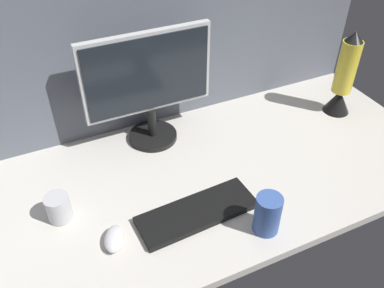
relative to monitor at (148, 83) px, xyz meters
The scene contains 8 objects.
ground_plane 35.80cm from the monitor, 79.27° to the right, with size 180.00×80.00×3.00cm, color beige.
cubicle_wall_back 21.06cm from the monitor, 68.93° to the left, with size 180.00×5.00×79.82cm.
monitor is the anchor object (origin of this frame).
keyboard 47.72cm from the monitor, 91.62° to the right, with size 37.00×13.00×2.00cm, color black.
mouse 54.35cm from the monitor, 123.14° to the right, with size 5.60×9.60×3.40cm, color silver.
mug_ceramic_blue 59.92cm from the monitor, 75.11° to the right, with size 7.74×7.74×12.75cm.
mug_steel 50.77cm from the monitor, 146.81° to the right, with size 7.34×7.34×8.60cm.
lava_lamp 76.96cm from the monitor, 11.55° to the right, with size 10.52×10.52×34.44cm.
Camera 1 is at (-42.84, -92.70, 96.34)cm, focal length 38.45 mm.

